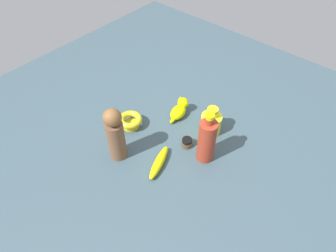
{
  "coord_description": "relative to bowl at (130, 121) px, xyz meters",
  "views": [
    {
      "loc": [
        0.58,
        -0.67,
        1.01
      ],
      "look_at": [
        0.0,
        0.0,
        0.08
      ],
      "focal_mm": 32.33,
      "sensor_mm": 36.0,
      "label": 1
    }
  ],
  "objects": [
    {
      "name": "bottle_tall",
      "position": [
        0.37,
        0.08,
        0.07
      ],
      "size": [
        0.07,
        0.07,
        0.25
      ],
      "color": "#9B331F",
      "rests_on": "ground"
    },
    {
      "name": "banana",
      "position": [
        0.25,
        -0.08,
        -0.02
      ],
      "size": [
        0.09,
        0.18,
        0.04
      ],
      "primitive_type": "ellipsoid",
      "rotation": [
        0.0,
        0.0,
        1.91
      ],
      "color": "yellow",
      "rests_on": "ground"
    },
    {
      "name": "nail_polish_jar",
      "position": [
        0.27,
        0.08,
        -0.01
      ],
      "size": [
        0.05,
        0.05,
        0.04
      ],
      "color": "brown",
      "rests_on": "ground"
    },
    {
      "name": "bottle_short",
      "position": [
        0.3,
        0.21,
        0.02
      ],
      "size": [
        0.09,
        0.09,
        0.14
      ],
      "color": "yellow",
      "rests_on": "ground"
    },
    {
      "name": "ground",
      "position": [
        0.18,
        0.05,
        -0.03
      ],
      "size": [
        2.0,
        2.0,
        0.0
      ],
      "primitive_type": "plane",
      "color": "#384C56"
    },
    {
      "name": "person_figure_adult",
      "position": [
        0.08,
        -0.15,
        0.1
      ],
      "size": [
        0.07,
        0.07,
        0.26
      ],
      "color": "brown",
      "rests_on": "ground"
    },
    {
      "name": "bowl",
      "position": [
        0.0,
        0.0,
        0.0
      ],
      "size": [
        0.11,
        0.11,
        0.05
      ],
      "color": "gold",
      "rests_on": "ground"
    },
    {
      "name": "cat_figurine",
      "position": [
        0.12,
        0.2,
        0.0
      ],
      "size": [
        0.08,
        0.14,
        0.09
      ],
      "color": "#E6E305",
      "rests_on": "ground"
    }
  ]
}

